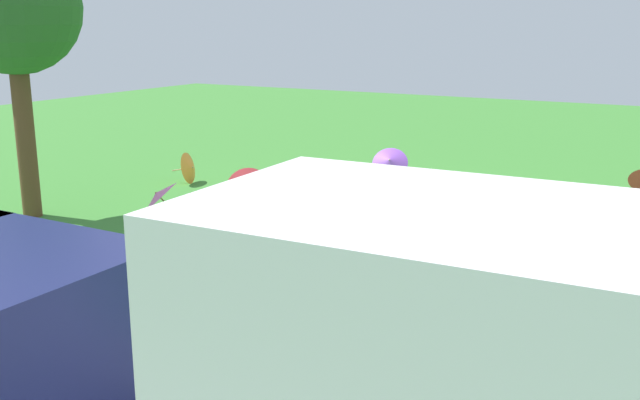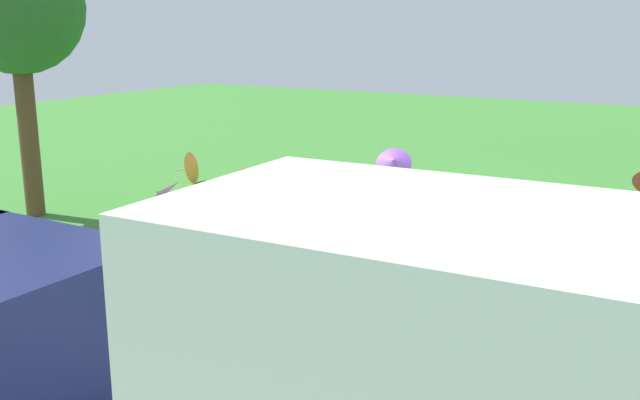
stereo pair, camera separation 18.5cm
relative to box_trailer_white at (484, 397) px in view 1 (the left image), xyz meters
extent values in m
plane|color=#387A2D|center=(4.82, -8.20, -1.32)|extent=(40.00, 40.00, 0.00)
cylinder|color=black|center=(3.50, -0.81, -0.94)|extent=(0.76, 0.22, 0.76)
cube|color=white|center=(0.01, 0.00, 0.07)|extent=(3.26, 1.91, 1.90)
cube|color=maroon|center=(3.20, -3.32, -0.87)|extent=(1.64, 0.64, 0.05)
cube|color=maroon|center=(3.17, -3.12, -0.65)|extent=(1.60, 0.30, 0.45)
cube|color=black|center=(3.83, -3.24, -1.10)|extent=(0.13, 0.41, 0.45)
cube|color=black|center=(2.56, -3.39, -1.10)|extent=(0.13, 0.41, 0.45)
cylinder|color=brown|center=(9.34, -4.63, 0.10)|extent=(0.32, 0.32, 2.85)
sphere|color=#286023|center=(9.34, -4.63, 2.19)|extent=(2.19, 2.19, 2.19)
cylinder|color=tan|center=(6.18, -8.71, -1.15)|extent=(0.03, 0.27, 0.34)
cone|color=teal|center=(6.19, -8.54, -0.94)|extent=(0.70, 0.64, 0.53)
sphere|color=tan|center=(6.19, -8.50, -0.88)|extent=(0.04, 0.05, 0.05)
cylinder|color=tan|center=(5.34, -10.80, -1.16)|extent=(0.13, 0.37, 0.32)
cone|color=purple|center=(5.27, -10.56, -0.96)|extent=(0.92, 0.82, 0.70)
sphere|color=tan|center=(5.25, -10.50, -0.91)|extent=(0.05, 0.06, 0.05)
cylinder|color=tan|center=(3.88, -6.84, -1.10)|extent=(0.18, 0.32, 0.23)
cone|color=orange|center=(3.78, -6.64, -0.96)|extent=(0.91, 0.80, 0.71)
sphere|color=tan|center=(3.76, -6.60, -0.93)|extent=(0.05, 0.06, 0.05)
cylinder|color=tan|center=(1.74, -3.86, -1.07)|extent=(0.13, 0.40, 0.13)
cone|color=orange|center=(1.80, -3.61, -1.00)|extent=(0.67, 0.43, 0.63)
sphere|color=tan|center=(1.82, -3.55, -0.99)|extent=(0.05, 0.05, 0.04)
cylinder|color=tan|center=(4.56, -3.83, -1.13)|extent=(0.35, 0.19, 0.39)
cone|color=yellow|center=(4.76, -3.73, -0.90)|extent=(0.89, 0.95, 0.61)
sphere|color=tan|center=(4.80, -3.71, -0.85)|extent=(0.06, 0.05, 0.05)
cylinder|color=tan|center=(0.54, -7.15, -1.15)|extent=(0.23, 0.10, 0.35)
cone|color=#D8383F|center=(0.40, -7.10, -0.93)|extent=(0.77, 0.79, 0.46)
sphere|color=tan|center=(0.37, -7.09, -0.87)|extent=(0.06, 0.05, 0.05)
cylinder|color=tan|center=(7.19, -5.72, -1.14)|extent=(0.31, 0.18, 0.36)
cone|color=pink|center=(7.36, -5.63, -0.93)|extent=(0.92, 0.97, 0.60)
sphere|color=tan|center=(7.40, -5.61, -0.88)|extent=(0.06, 0.06, 0.05)
cylinder|color=tan|center=(6.38, -6.91, -1.03)|extent=(0.34, 0.46, 0.21)
cone|color=#D8383F|center=(6.19, -6.64, -0.91)|extent=(0.90, 0.81, 0.82)
sphere|color=tan|center=(6.15, -6.59, -0.89)|extent=(0.06, 0.06, 0.05)
cylinder|color=tan|center=(8.86, -7.97, -1.03)|extent=(0.35, 0.13, 0.09)
cone|color=orange|center=(8.64, -8.03, -0.99)|extent=(0.41, 0.70, 0.66)
sphere|color=tan|center=(8.59, -8.05, -0.98)|extent=(0.05, 0.05, 0.04)
camera|label=1|loc=(-0.96, 3.47, 1.94)|focal=40.73mm
camera|label=2|loc=(-1.12, 3.38, 1.94)|focal=40.73mm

